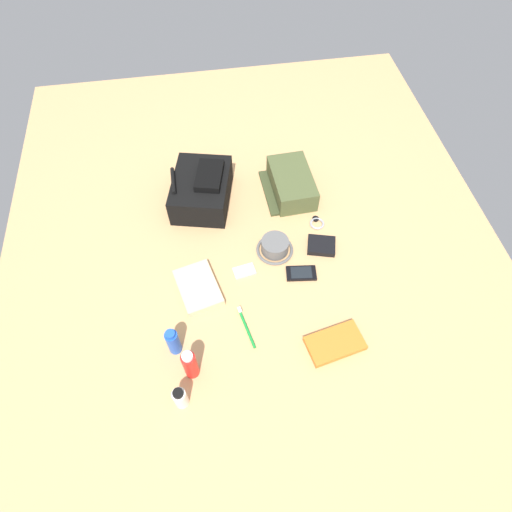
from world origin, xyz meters
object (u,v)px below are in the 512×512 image
at_px(deodorant_spray, 173,342).
at_px(wallet, 321,246).
at_px(backpack, 202,189).
at_px(bucket_hat, 275,247).
at_px(toothpaste_tube, 180,398).
at_px(toothbrush, 245,325).
at_px(media_player, 244,271).
at_px(toiletry_pouch, 291,183).
at_px(paperback_novel, 335,343).
at_px(cell_phone, 301,273).
at_px(wristwatch, 317,223).
at_px(sunscreen_spray, 190,364).
at_px(folded_towel, 198,288).

bearing_deg(deodorant_spray, wallet, -60.68).
distance_m(backpack, bucket_hat, 0.41).
xyz_separation_m(toothpaste_tube, wallet, (0.53, -0.60, -0.04)).
bearing_deg(wallet, toothbrush, 145.23).
relative_size(backpack, media_player, 3.84).
xyz_separation_m(toiletry_pouch, deodorant_spray, (-0.66, 0.55, 0.02)).
xyz_separation_m(paperback_novel, cell_phone, (0.30, 0.05, -0.00)).
xyz_separation_m(wristwatch, toothbrush, (-0.41, 0.37, 0.00)).
bearing_deg(wristwatch, wallet, 174.51).
xyz_separation_m(bucket_hat, wristwatch, (0.11, -0.20, -0.02)).
xyz_separation_m(cell_phone, wristwatch, (0.23, -0.12, -0.00)).
bearing_deg(cell_phone, sunscreen_spray, 125.64).
xyz_separation_m(paperback_novel, toothbrush, (0.12, 0.30, -0.00)).
relative_size(backpack, wristwatch, 4.95).
distance_m(sunscreen_spray, media_player, 0.44).
distance_m(bucket_hat, toothpaste_tube, 0.68).
relative_size(sunscreen_spray, media_player, 1.65).
relative_size(deodorant_spray, wristwatch, 1.88).
distance_m(toiletry_pouch, wallet, 0.33).
bearing_deg(wallet, wristwatch, 10.27).
height_order(backpack, wristwatch, backpack).
xyz_separation_m(cell_phone, wallet, (0.11, -0.11, 0.01)).
height_order(bucket_hat, media_player, bucket_hat).
bearing_deg(paperback_novel, backpack, 27.71).
bearing_deg(wallet, sunscreen_spray, 143.68).
distance_m(deodorant_spray, media_player, 0.40).
xyz_separation_m(toothpaste_tube, deodorant_spray, (0.19, 0.01, 0.01)).
height_order(cell_phone, folded_towel, folded_towel).
bearing_deg(folded_towel, wristwatch, -65.18).
height_order(toiletry_pouch, deodorant_spray, deodorant_spray).
distance_m(bucket_hat, media_player, 0.16).
bearing_deg(wallet, paperback_novel, -171.86).
height_order(toothpaste_tube, folded_towel, toothpaste_tube).
xyz_separation_m(backpack, paperback_novel, (-0.75, -0.39, -0.06)).
height_order(media_player, toothbrush, toothbrush).
bearing_deg(toiletry_pouch, bucket_hat, 157.28).
relative_size(bucket_hat, deodorant_spray, 1.12).
relative_size(toothpaste_tube, cell_phone, 0.86).
height_order(bucket_hat, wristwatch, bucket_hat).
bearing_deg(folded_towel, media_player, -73.63).
relative_size(toiletry_pouch, toothpaste_tube, 2.67).
bearing_deg(backpack, bucket_hat, -140.76).
distance_m(wallet, folded_towel, 0.52).
height_order(deodorant_spray, paperback_novel, deodorant_spray).
relative_size(sunscreen_spray, paperback_novel, 0.70).
height_order(toothbrush, folded_towel, folded_towel).
bearing_deg(media_player, wristwatch, -60.98).
relative_size(toothbrush, folded_towel, 0.84).
bearing_deg(paperback_novel, media_player, 37.54).
xyz_separation_m(deodorant_spray, wallet, (0.34, -0.61, -0.05)).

